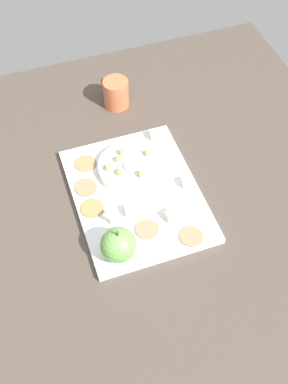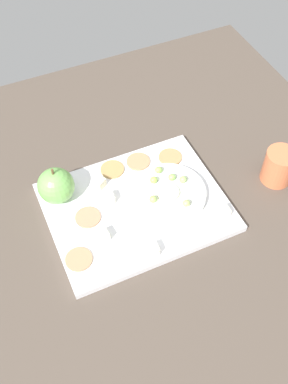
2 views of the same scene
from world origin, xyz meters
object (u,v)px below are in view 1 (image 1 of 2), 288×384
Objects in this scene: grape_0 at (121,152)px; cracker_3 at (191,236)px; serving_dish at (131,167)px; cheese_cube_1 at (130,210)px; cracker_4 at (92,208)px; cheese_cube_2 at (187,182)px; cheese_cube_0 at (110,217)px; grape_2 at (118,159)px; platter at (137,195)px; cracker_0 at (86,164)px; cracker_1 at (86,187)px; cup at (116,93)px; cheese_cube_3 at (171,216)px; grape_3 at (140,174)px; apple_slice_0 at (133,164)px; apple_whole at (118,245)px; grape_4 at (147,153)px; grape_5 at (107,167)px; cheese_cube_4 at (154,135)px; cracker_2 at (147,229)px; grape_1 at (119,172)px.

cracker_3 is at bearing 16.17° from grape_0.
serving_dish is 12.25cm from cheese_cube_1.
cheese_cube_2 is at bearing 87.94° from cracker_4.
grape_2 reaches higher than cheese_cube_0.
cracker_0 is (-12.01, -8.68, 0.96)cm from platter.
cracker_0 is 9.02cm from grape_0.
cheese_cube_1 is 15.72cm from grape_0.
cracker_4 is at bearing -127.78° from cracker_3.
cracker_0 is at bearing 166.02° from cracker_1.
cup reaches higher than cracker_4.
cheese_cube_3 is 1.36× the size of grape_3.
cheese_cube_0 is at bearing -38.06° from apple_slice_0.
grape_3 is (2.21, 12.33, 2.50)cm from cracker_1.
apple_whole is (20.52, -9.30, 2.75)cm from serving_dish.
cheese_cube_0 is at bearing -80.16° from cheese_cube_2.
platter is at bearing 0.72° from grape_0.
cheese_cube_1 is at bearing -33.39° from grape_3.
cracker_1 is 12.77cm from grape_3.
cracker_0 is 14.79cm from grape_4.
cracker_1 is at bearing -83.47° from apple_slice_0.
grape_0 reaches higher than cheese_cube_1.
grape_5 is at bearing 165.99° from cheese_cube_0.
cracker_0 is 1.00× the size of cracker_4.
cracker_0 is (2.68, -18.20, -0.89)cm from cheese_cube_4.
cracker_2 and cracker_4 have the same top height.
grape_0 is at bearing 80.58° from cracker_0.
platter is 22.17× the size of grape_1.
cracker_1 is 1.00× the size of cracker_4.
grape_2 reaches higher than cheese_cube_4.
cracker_3 is (21.58, 6.31, -0.77)cm from serving_dish.
cheese_cube_1 is (11.57, -4.04, 0.12)cm from serving_dish.
cheese_cube_1 is at bearing 36.45° from cracker_1.
platter is at bearing -153.96° from cracker_3.
cheese_cube_4 is at bearing 16.64° from cup.
grape_5 reaches higher than cracker_0.
cracker_3 and cracker_4 have the same top height.
cheese_cube_0 is 1.00× the size of cheese_cube_4.
grape_3 is (-17.67, -5.30, 2.50)cm from cracker_3.
apple_slice_0 is (-16.46, 2.37, 2.04)cm from cracker_2.
grape_4 reaches higher than cracker_2.
grape_3 reaches higher than cheese_cube_0.
cracker_0 is 3.20× the size of grape_3.
grape_0 is (-15.64, 7.48, 1.59)cm from cheese_cube_0.
serving_dish is at bearing -70.14° from grape_4.
cracker_2 is at bearing -2.36° from grape_0.
cracker_2 is 19.70cm from grape_4.
grape_5 reaches higher than cracker_2.
platter is 22.17× the size of grape_4.
cup reaches higher than cracker_3.
cheese_cube_0 is at bearing -14.01° from grape_5.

